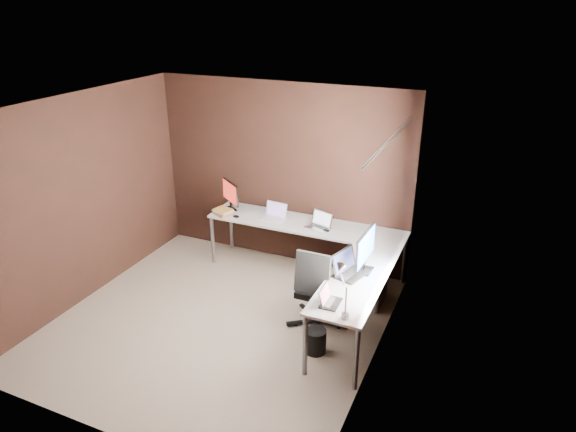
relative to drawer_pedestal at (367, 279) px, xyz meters
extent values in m
cube|color=#B4A58C|center=(-1.43, -1.15, -0.30)|extent=(3.60, 3.60, 0.00)
cube|color=white|center=(-1.43, -1.15, 2.20)|extent=(3.60, 3.60, 0.00)
cube|color=black|center=(-1.43, 0.65, 0.95)|extent=(3.60, 0.00, 2.50)
cube|color=black|center=(-1.43, -2.95, 0.95)|extent=(3.60, 0.00, 2.50)
cube|color=black|center=(-3.23, -1.15, 0.95)|extent=(0.00, 3.60, 2.50)
cube|color=black|center=(0.37, -1.15, 0.95)|extent=(0.00, 3.60, 2.50)
cube|color=white|center=(0.36, -0.80, 1.15)|extent=(0.00, 1.00, 1.30)
cube|color=#C86717|center=(0.32, -1.53, 0.95)|extent=(0.01, 0.35, 2.00)
cube|color=#C86717|center=(0.32, -0.08, 0.95)|extent=(0.01, 0.35, 2.00)
cylinder|color=slate|center=(0.32, -0.80, 1.98)|extent=(0.02, 1.90, 0.02)
cube|color=silver|center=(-0.96, 0.35, 0.41)|extent=(2.65, 0.60, 0.03)
cube|color=silver|center=(0.07, -0.78, 0.41)|extent=(0.60, 1.65, 0.03)
cylinder|color=slate|center=(-2.24, 0.09, 0.05)|extent=(0.05, 0.05, 0.70)
cylinder|color=slate|center=(-2.24, 0.61, 0.05)|extent=(0.05, 0.05, 0.70)
cylinder|color=slate|center=(-0.19, -1.56, 0.05)|extent=(0.05, 0.05, 0.70)
cylinder|color=slate|center=(0.33, -1.56, 0.05)|extent=(0.05, 0.05, 0.70)
cylinder|color=slate|center=(0.33, 0.61, 0.05)|extent=(0.05, 0.05, 0.70)
cube|color=silver|center=(0.00, 0.00, 0.00)|extent=(0.42, 0.50, 0.60)
cube|color=black|center=(-2.10, 0.37, 0.44)|extent=(0.24, 0.23, 0.01)
cube|color=black|center=(-2.09, 0.38, 0.49)|extent=(0.05, 0.05, 0.09)
cube|color=black|center=(-2.09, 0.38, 0.69)|extent=(0.39, 0.30, 0.30)
cube|color=red|center=(-2.10, 0.37, 0.69)|extent=(0.35, 0.27, 0.27)
cube|color=black|center=(0.11, -0.56, 0.44)|extent=(0.15, 0.22, 0.01)
cube|color=black|center=(0.09, -0.56, 0.49)|extent=(0.03, 0.05, 0.10)
cube|color=black|center=(0.09, -0.56, 0.72)|extent=(0.05, 0.58, 0.36)
cube|color=#183BBB|center=(0.11, -0.56, 0.72)|extent=(0.03, 0.54, 0.33)
cube|color=silver|center=(-1.40, 0.31, 0.44)|extent=(0.33, 0.25, 0.02)
cube|color=silver|center=(-1.39, 0.39, 0.54)|extent=(0.32, 0.09, 0.20)
cube|color=#8965AB|center=(-1.40, 0.38, 0.54)|extent=(0.28, 0.08, 0.17)
cube|color=silver|center=(-0.75, 0.28, 0.44)|extent=(0.36, 0.30, 0.02)
cube|color=silver|center=(-0.73, 0.35, 0.54)|extent=(0.31, 0.15, 0.19)
cube|color=silver|center=(-0.73, 0.35, 0.54)|extent=(0.27, 0.13, 0.16)
cube|color=black|center=(-0.01, -0.69, 0.44)|extent=(0.37, 0.45, 0.02)
cube|color=black|center=(-0.11, -0.67, 0.57)|extent=(0.18, 0.39, 0.24)
cube|color=#1A1E3C|center=(-0.10, -0.67, 0.57)|extent=(0.15, 0.34, 0.21)
cube|color=black|center=(-0.02, -1.32, 0.44)|extent=(0.18, 0.25, 0.02)
cube|color=black|center=(-0.09, -1.32, 0.52)|extent=(0.05, 0.25, 0.16)
cube|color=#D35C88|center=(-0.08, -1.32, 0.52)|extent=(0.04, 0.22, 0.13)
cube|color=#AC795C|center=(-2.10, 0.18, 0.44)|extent=(0.32, 0.30, 0.03)
cube|color=#B69237|center=(-2.10, 0.18, 0.47)|extent=(0.29, 0.26, 0.02)
cube|color=white|center=(-2.10, 0.18, 0.49)|extent=(0.29, 0.26, 0.02)
cube|color=#B69237|center=(-2.10, 0.18, 0.50)|extent=(0.26, 0.23, 0.02)
ellipsoid|color=black|center=(-1.89, 0.15, 0.45)|extent=(0.10, 0.07, 0.04)
ellipsoid|color=black|center=(-0.62, 0.22, 0.45)|extent=(0.10, 0.09, 0.03)
cylinder|color=slate|center=(0.18, -1.50, 0.46)|extent=(0.07, 0.07, 0.05)
cylinder|color=slate|center=(0.18, -1.50, 0.62)|extent=(0.02, 0.02, 0.28)
cylinder|color=slate|center=(0.13, -1.47, 0.82)|extent=(0.02, 0.15, 0.21)
cone|color=slate|center=(0.08, -1.40, 0.89)|extent=(0.09, 0.11, 0.12)
cylinder|color=slate|center=(-0.38, -0.69, -0.07)|extent=(0.06, 0.06, 0.35)
cube|color=black|center=(-0.38, -0.69, 0.14)|extent=(0.43, 0.43, 0.07)
cube|color=black|center=(-0.38, -0.89, 0.46)|extent=(0.39, 0.11, 0.47)
cylinder|color=black|center=(-0.22, -1.18, -0.17)|extent=(0.28, 0.28, 0.27)
camera|label=1|loc=(1.30, -5.38, 3.21)|focal=32.00mm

